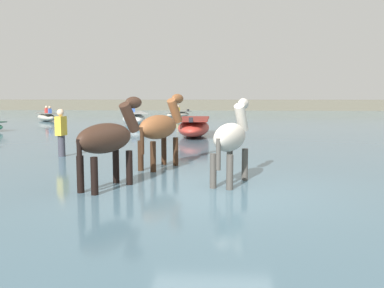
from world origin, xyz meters
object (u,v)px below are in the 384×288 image
boat_distant_west (134,118)px  horse_lead_pinto (231,139)px  boat_mid_channel (178,114)px  person_onlooker_left (61,136)px  horse_trailing_chestnut (160,129)px  boat_near_port (46,117)px  horse_flank_dark_bay (108,140)px  boat_near_starboard (194,127)px

boat_distant_west → horse_lead_pinto: bearing=-72.5°
boat_mid_channel → person_onlooker_left: 20.83m
horse_trailing_chestnut → boat_near_port: bearing=119.6°
horse_trailing_chestnut → horse_flank_dark_bay: horse_trailing_chestnut is taller
horse_trailing_chestnut → boat_distant_west: horse_trailing_chestnut is taller
boat_distant_west → person_onlooker_left: 12.87m
boat_near_port → horse_flank_dark_bay: bearing=-64.9°
boat_near_starboard → horse_lead_pinto: bearing=-82.6°
horse_trailing_chestnut → person_onlooker_left: bearing=151.4°
horse_trailing_chestnut → horse_flank_dark_bay: bearing=-106.7°
horse_flank_dark_bay → person_onlooker_left: bearing=121.0°
horse_trailing_chestnut → boat_mid_channel: horse_trailing_chestnut is taller
boat_distant_west → boat_near_port: bearing=154.4°
person_onlooker_left → horse_flank_dark_bay: bearing=-59.0°
horse_flank_dark_bay → boat_distant_west: size_ratio=0.48×
horse_lead_pinto → horse_flank_dark_bay: (-2.32, -0.54, 0.02)m
person_onlooker_left → boat_near_port: bearing=113.6°
horse_lead_pinto → boat_distant_west: (-5.13, 16.28, -0.51)m
horse_flank_dark_bay → boat_near_starboard: size_ratio=0.50×
person_onlooker_left → boat_mid_channel: bearing=85.9°
boat_near_starboard → person_onlooker_left: bearing=-119.1°
horse_flank_dark_bay → horse_lead_pinto: bearing=13.1°
boat_distant_west → boat_mid_channel: boat_distant_west is taller
boat_near_port → person_onlooker_left: bearing=-66.4°
horse_trailing_chestnut → boat_near_starboard: 7.91m
horse_lead_pinto → horse_trailing_chestnut: (-1.64, 1.75, 0.06)m
horse_lead_pinto → horse_flank_dark_bay: size_ratio=0.98×
horse_lead_pinto → person_onlooker_left: bearing=144.0°
horse_flank_dark_bay → boat_near_port: 22.07m
boat_near_starboard → person_onlooker_left: size_ratio=2.45×
boat_near_port → boat_distant_west: 7.27m
horse_flank_dark_bay → boat_near_starboard: (1.07, 10.16, -0.53)m
horse_flank_dark_bay → boat_near_port: size_ratio=0.73×
boat_distant_west → boat_mid_channel: 8.15m
boat_near_starboard → boat_distant_west: size_ratio=0.96×
horse_flank_dark_bay → boat_distant_west: (-2.81, 16.82, -0.53)m
boat_distant_west → boat_near_starboard: bearing=-59.7°
horse_lead_pinto → horse_trailing_chestnut: size_ratio=0.95×
horse_trailing_chestnut → boat_near_port: horse_trailing_chestnut is taller
boat_near_port → horse_trailing_chestnut: bearing=-60.4°
horse_lead_pinto → boat_distant_west: horse_lead_pinto is taller
horse_lead_pinto → boat_mid_channel: size_ratio=0.79×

